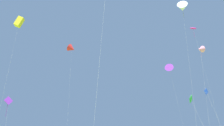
# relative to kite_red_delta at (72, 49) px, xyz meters

# --- Properties ---
(kite_red_delta) EXTENTS (3.46, 2.95, 31.94)m
(kite_red_delta) POSITION_rel_kite_red_delta_xyz_m (0.00, 0.00, 0.00)
(kite_red_delta) COLOR red
(kite_red_delta) RESTS_ON ground
(kite_green_diamond) EXTENTS (1.90, 2.49, 7.97)m
(kite_green_diamond) POSITION_rel_kite_red_delta_xyz_m (26.66, -29.68, -23.14)
(kite_green_diamond) COLOR green
(kite_green_diamond) RESTS_ON ground
(kite_yellow_box) EXTENTS (2.15, 2.10, 29.50)m
(kite_yellow_box) POSITION_rel_kite_red_delta_xyz_m (-9.09, -19.95, -2.20)
(kite_yellow_box) COLOR yellow
(kite_yellow_box) RESTS_ON ground
(kite_purple_delta) EXTENTS (4.00, 4.08, 24.83)m
(kite_purple_delta) POSITION_rel_kite_red_delta_xyz_m (33.76, 1.04, -7.15)
(kite_purple_delta) COLOR purple
(kite_purple_delta) RESTS_ON ground
(kite_magenta_parafoil) EXTENTS (3.57, 2.46, 38.03)m
(kite_magenta_parafoil) POSITION_rel_kite_red_delta_xyz_m (42.93, -1.67, 7.22)
(kite_magenta_parafoil) COLOR #E02DA3
(kite_magenta_parafoil) RESTS_ON ground
(kite_white_delta) EXTENTS (3.18, 3.27, 32.33)m
(kite_white_delta) POSITION_rel_kite_red_delta_xyz_m (30.96, -22.26, 0.62)
(kite_white_delta) COLOR white
(kite_white_delta) RESTS_ON ground
(kite_blue_diamond) EXTENTS (2.42, 1.97, 11.31)m
(kite_blue_diamond) POSITION_rel_kite_red_delta_xyz_m (33.93, -20.77, -19.99)
(kite_blue_diamond) COLOR blue
(kite_blue_diamond) RESTS_ON ground
(kite_pink_delta) EXTENTS (2.81, 2.34, 20.94)m
(kite_pink_delta) POSITION_rel_kite_red_delta_xyz_m (33.86, -21.57, -10.21)
(kite_pink_delta) COLOR pink
(kite_pink_delta) RESTS_ON ground
(kite_purple_diamond) EXTENTS (2.28, 2.22, 12.41)m
(kite_purple_diamond) POSITION_rel_kite_red_delta_xyz_m (-15.24, -6.13, -19.38)
(kite_purple_diamond) COLOR purple
(kite_purple_diamond) RESTS_ON ground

